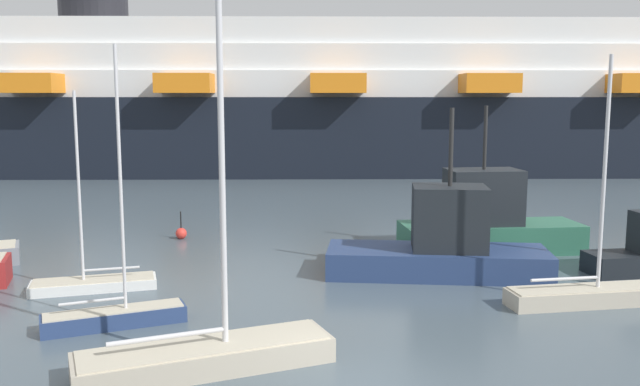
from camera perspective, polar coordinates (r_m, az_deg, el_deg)
sailboat_0 at (r=17.01m, az=-9.62°, el=-13.06°), size 6.39×3.58×9.41m
sailboat_2 at (r=23.27m, az=21.58°, el=-7.81°), size 5.20×1.72×7.87m
sailboat_3 at (r=24.60m, az=-18.61°, el=-7.08°), size 4.32×2.11×6.79m
sailboat_6 at (r=20.60m, az=-16.98°, el=-9.68°), size 4.09×2.22×8.03m
fishing_boat_1 at (r=29.67m, az=14.01°, el=-2.42°), size 7.79×2.98×6.22m
fishing_boat_2 at (r=25.40m, az=10.24°, el=-4.39°), size 8.42×3.87×6.19m
channel_buoy_0 at (r=32.15m, az=-11.67°, el=-3.34°), size 0.52×0.52×1.30m
cruise_ship at (r=62.03m, az=0.96°, el=7.61°), size 119.78×22.42×18.96m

